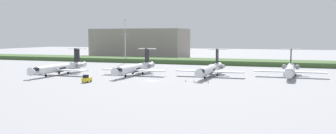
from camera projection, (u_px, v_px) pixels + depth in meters
ground_plane at (181, 72)px, 140.75m from camera, size 500.00×500.00×0.00m
grass_berm at (208, 61)px, 181.91m from camera, size 320.00×20.00×2.10m
regional_jet_nearest at (60, 67)px, 130.13m from camera, size 22.81×31.00×9.00m
regional_jet_second at (136, 68)px, 128.91m from camera, size 22.81×31.00×9.00m
regional_jet_third at (211, 69)px, 124.43m from camera, size 22.81×31.00×9.00m
regional_jet_fourth at (290, 69)px, 123.07m from camera, size 22.81×31.00×9.00m
antenna_mast at (125, 45)px, 185.96m from camera, size 4.40×0.50×21.74m
distant_hangar at (140, 43)px, 230.83m from camera, size 58.01×25.98×17.90m
baggage_tug at (87, 79)px, 108.50m from camera, size 1.72×3.20×2.30m
safety_cone_front_marker at (186, 81)px, 110.09m from camera, size 0.44×0.44×0.55m
safety_cone_mid_marker at (194, 81)px, 109.06m from camera, size 0.44×0.44×0.55m
safety_cone_rear_marker at (208, 82)px, 107.08m from camera, size 0.44×0.44×0.55m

